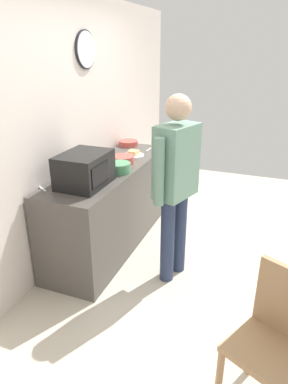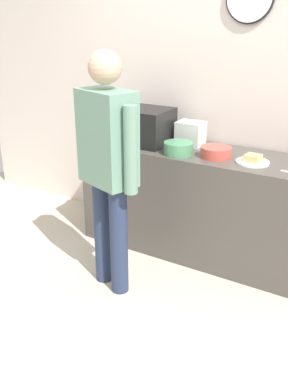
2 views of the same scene
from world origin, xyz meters
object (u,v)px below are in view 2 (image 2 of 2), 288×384
object	(u,v)px
salad_bowl	(216,152)
spoon_utensil	(139,131)
sandwich_plate	(253,160)
microwave	(141,126)
cereal_bowl	(179,148)
toaster	(190,133)
person_standing	(108,159)

from	to	relation	value
salad_bowl	spoon_utensil	world-z (taller)	salad_bowl
sandwich_plate	microwave	bearing A→B (deg)	176.96
cereal_bowl	toaster	xyz separation A→B (m)	(-0.04, 0.29, 0.05)
cereal_bowl	spoon_utensil	xyz separation A→B (m)	(-0.65, 0.46, -0.05)
toaster	cereal_bowl	bearing A→B (deg)	-82.91
cereal_bowl	person_standing	bearing A→B (deg)	-108.34
salad_bowl	cereal_bowl	xyz separation A→B (m)	(-0.28, -0.08, 0.01)
spoon_utensil	toaster	bearing A→B (deg)	-14.96
microwave	toaster	size ratio (longest dim) A/B	2.27
toaster	spoon_utensil	bearing A→B (deg)	165.04
cereal_bowl	toaster	bearing A→B (deg)	97.09
sandwich_plate	person_standing	distance (m)	1.09
salad_bowl	toaster	size ratio (longest dim) A/B	1.08
microwave	sandwich_plate	bearing A→B (deg)	-3.04
salad_bowl	person_standing	xyz separation A→B (m)	(-0.50, -0.74, 0.06)
salad_bowl	person_standing	size ratio (longest dim) A/B	0.14
cereal_bowl	spoon_utensil	size ratio (longest dim) A/B	1.38
sandwich_plate	person_standing	world-z (taller)	person_standing
salad_bowl	cereal_bowl	bearing A→B (deg)	-163.69
toaster	person_standing	xyz separation A→B (m)	(-0.18, -0.95, 0.00)
sandwich_plate	toaster	distance (m)	0.65
toaster	person_standing	world-z (taller)	person_standing
salad_bowl	person_standing	world-z (taller)	person_standing
microwave	toaster	bearing A→B (deg)	21.41
sandwich_plate	cereal_bowl	xyz separation A→B (m)	(-0.57, -0.09, 0.03)
microwave	person_standing	world-z (taller)	person_standing
salad_bowl	toaster	bearing A→B (deg)	146.41
sandwich_plate	spoon_utensil	distance (m)	1.28
sandwich_plate	spoon_utensil	world-z (taller)	sandwich_plate
cereal_bowl	sandwich_plate	bearing A→B (deg)	8.48
toaster	spoon_utensil	size ratio (longest dim) A/B	1.29
cereal_bowl	person_standing	world-z (taller)	person_standing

